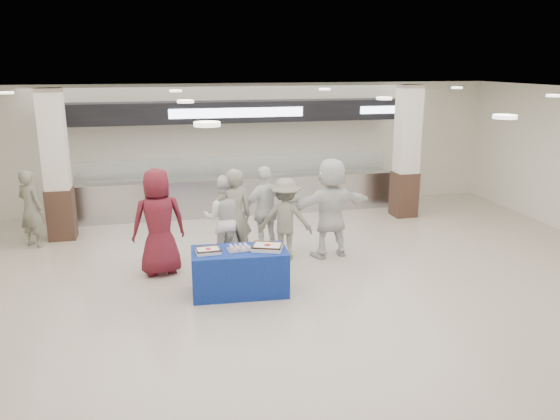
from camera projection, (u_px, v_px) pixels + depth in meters
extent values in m
plane|color=beige|center=(288.00, 299.00, 8.82)|extent=(14.00, 14.00, 0.00)
cube|color=#B4B6BB|center=(237.00, 195.00, 13.78)|extent=(8.00, 0.80, 0.90)
cube|color=#B4B6BB|center=(236.00, 177.00, 13.66)|extent=(8.00, 0.85, 0.04)
cube|color=white|center=(238.00, 166.00, 13.29)|extent=(7.60, 0.02, 0.50)
cube|color=black|center=(235.00, 111.00, 13.23)|extent=(8.40, 0.70, 0.50)
cube|color=white|center=(237.00, 113.00, 12.89)|extent=(3.20, 0.03, 0.22)
cube|color=white|center=(387.00, 110.00, 13.73)|extent=(1.40, 0.03, 0.18)
cube|color=#382319|center=(61.00, 214.00, 11.75)|extent=(0.55, 0.55, 1.10)
cube|color=white|center=(53.00, 140.00, 11.33)|extent=(0.50, 0.50, 2.10)
cube|color=#382319|center=(404.00, 194.00, 13.50)|extent=(0.55, 0.55, 1.10)
cube|color=white|center=(408.00, 129.00, 13.08)|extent=(0.50, 0.50, 2.10)
cube|color=navy|center=(240.00, 272.00, 8.96)|extent=(1.60, 0.88, 0.75)
cube|color=white|center=(208.00, 251.00, 8.74)|extent=(0.40, 0.32, 0.06)
cube|color=#422813|center=(208.00, 248.00, 8.73)|extent=(0.40, 0.32, 0.02)
cylinder|color=red|center=(208.00, 249.00, 8.73)|extent=(0.09, 0.09, 0.01)
cube|color=white|center=(267.00, 247.00, 8.89)|extent=(0.57, 0.51, 0.07)
cube|color=#422813|center=(267.00, 244.00, 8.88)|extent=(0.57, 0.51, 0.02)
cylinder|color=red|center=(267.00, 245.00, 8.88)|extent=(0.14, 0.14, 0.01)
cube|color=#A4A3A8|center=(240.00, 249.00, 8.88)|extent=(0.43, 0.34, 0.01)
imported|color=maroon|center=(159.00, 222.00, 9.66)|extent=(1.03, 0.75, 1.93)
imported|color=slate|center=(234.00, 216.00, 10.24)|extent=(0.68, 0.46, 1.82)
imported|color=white|center=(225.00, 219.00, 10.29)|extent=(0.98, 0.86, 1.69)
imported|color=white|center=(266.00, 211.00, 10.69)|extent=(1.12, 0.72, 1.78)
imported|color=slate|center=(285.00, 219.00, 10.47)|extent=(1.17, 0.90, 1.59)
imported|color=white|center=(331.00, 208.00, 10.56)|extent=(1.88, 0.83, 1.96)
imported|color=slate|center=(31.00, 208.00, 11.17)|extent=(0.71, 0.67, 1.62)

